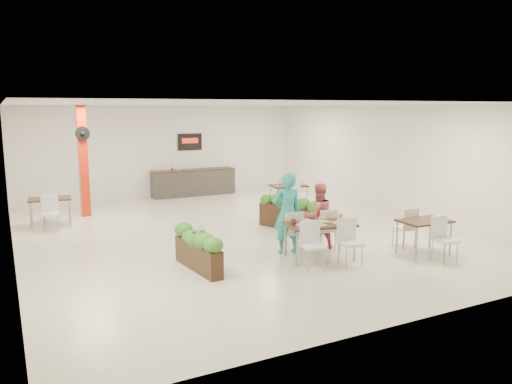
# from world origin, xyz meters

# --- Properties ---
(ground) EXTENTS (12.00, 12.00, 0.00)m
(ground) POSITION_xyz_m (0.00, 0.00, 0.00)
(ground) COLOR beige
(ground) RESTS_ON ground
(room_shell) EXTENTS (10.10, 12.10, 3.22)m
(room_shell) POSITION_xyz_m (0.00, 0.00, 2.01)
(room_shell) COLOR white
(room_shell) RESTS_ON ground
(red_column) EXTENTS (0.40, 0.41, 3.20)m
(red_column) POSITION_xyz_m (-3.00, 3.79, 1.64)
(red_column) COLOR red
(red_column) RESTS_ON ground
(service_counter) EXTENTS (3.00, 0.64, 2.20)m
(service_counter) POSITION_xyz_m (1.00, 5.65, 0.49)
(service_counter) COLOR #2D2A28
(service_counter) RESTS_ON ground
(main_table) EXTENTS (1.52, 1.81, 0.92)m
(main_table) POSITION_xyz_m (0.68, -2.77, 0.64)
(main_table) COLOR black
(main_table) RESTS_ON ground
(diner_man) EXTENTS (0.71, 0.53, 1.76)m
(diner_man) POSITION_xyz_m (0.29, -2.11, 0.88)
(diner_man) COLOR teal
(diner_man) RESTS_ON ground
(diner_woman) EXTENTS (0.80, 0.68, 1.47)m
(diner_woman) POSITION_xyz_m (1.09, -2.11, 0.74)
(diner_woman) COLOR #D96065
(diner_woman) RESTS_ON ground
(planter_left) EXTENTS (0.52, 1.68, 0.87)m
(planter_left) POSITION_xyz_m (-1.83, -2.30, 0.48)
(planter_left) COLOR black
(planter_left) RESTS_ON ground
(planter_right) EXTENTS (1.01, 1.83, 1.02)m
(planter_right) POSITION_xyz_m (1.46, -0.32, 0.50)
(planter_right) COLOR black
(planter_right) RESTS_ON ground
(side_table_a) EXTENTS (1.14, 1.65, 0.92)m
(side_table_a) POSITION_xyz_m (-4.02, 2.95, 0.62)
(side_table_a) COLOR black
(side_table_a) RESTS_ON ground
(side_table_b) EXTENTS (1.20, 1.67, 0.92)m
(side_table_b) POSITION_xyz_m (2.79, 2.01, 0.62)
(side_table_b) COLOR black
(side_table_b) RESTS_ON ground
(side_table_c) EXTENTS (1.09, 1.63, 0.92)m
(side_table_c) POSITION_xyz_m (2.85, -3.53, 0.61)
(side_table_c) COLOR black
(side_table_c) RESTS_ON ground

